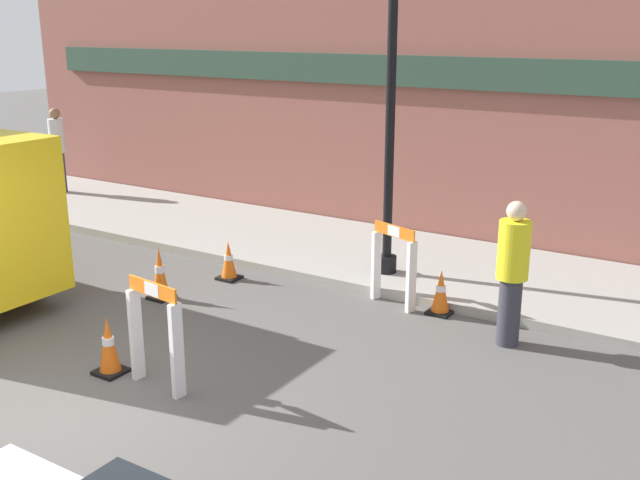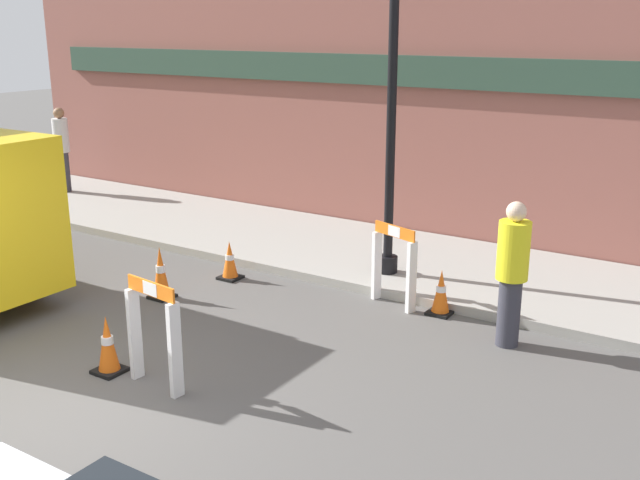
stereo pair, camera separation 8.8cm
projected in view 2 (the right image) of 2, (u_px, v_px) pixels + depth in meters
ground_plane at (35, 412)px, 7.12m from camera, size 60.00×60.00×0.00m
sidewalk_slab at (354, 251)px, 11.90m from camera, size 18.00×2.93×0.12m
storefront_facade at (403, 73)px, 12.39m from camera, size 18.00×0.22×5.50m
barricade_0 at (394, 264)px, 9.65m from camera, size 0.71×0.34×1.08m
barricade_1 at (154, 332)px, 7.46m from camera, size 0.71×0.22×1.13m
traffic_cone_0 at (108, 345)px, 7.84m from camera, size 0.30×0.30×0.64m
traffic_cone_1 at (161, 273)px, 9.97m from camera, size 0.30×0.30×0.72m
traffic_cone_2 at (230, 261)px, 10.74m from camera, size 0.30×0.30×0.56m
traffic_cone_3 at (441, 293)px, 9.43m from camera, size 0.30×0.30×0.59m
person_worker at (512, 270)px, 8.35m from camera, size 0.47×0.47×1.69m
person_pedestrian at (62, 146)px, 15.57m from camera, size 0.42×0.42×1.76m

